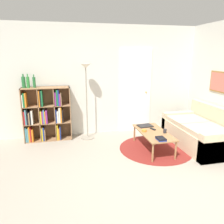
# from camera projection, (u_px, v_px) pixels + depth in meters

# --- Properties ---
(ground_plane) EXTENTS (14.00, 14.00, 0.00)m
(ground_plane) POSITION_uv_depth(u_px,v_px,m) (152.00, 198.00, 3.00)
(ground_plane) COLOR gray
(wall_back) EXTENTS (7.34, 0.11, 2.60)m
(wall_back) POSITION_uv_depth(u_px,v_px,m) (111.00, 81.00, 5.30)
(wall_back) COLOR silver
(wall_back) RESTS_ON ground_plane
(rug) EXTENTS (1.51, 1.51, 0.01)m
(rug) POSITION_uv_depth(u_px,v_px,m) (155.00, 149.00, 4.58)
(rug) COLOR maroon
(rug) RESTS_ON ground_plane
(bookshelf) EXTENTS (1.04, 0.34, 1.22)m
(bookshelf) POSITION_uv_depth(u_px,v_px,m) (46.00, 115.00, 4.95)
(bookshelf) COLOR #936B47
(bookshelf) RESTS_ON ground_plane
(floor_lamp) EXTENTS (0.31, 0.31, 1.72)m
(floor_lamp) POSITION_uv_depth(u_px,v_px,m) (86.00, 83.00, 4.86)
(floor_lamp) COLOR gray
(floor_lamp) RESTS_ON ground_plane
(couch) EXTENTS (0.94, 1.66, 0.85)m
(couch) POSITION_uv_depth(u_px,v_px,m) (201.00, 133.00, 4.71)
(couch) COLOR #CCB793
(couch) RESTS_ON ground_plane
(coffee_table) EXTENTS (0.54, 1.13, 0.39)m
(coffee_table) POSITION_uv_depth(u_px,v_px,m) (153.00, 133.00, 4.47)
(coffee_table) COLOR #996B42
(coffee_table) RESTS_ON ground_plane
(laptop) EXTENTS (0.34, 0.27, 0.02)m
(laptop) POSITION_uv_depth(u_px,v_px,m) (145.00, 126.00, 4.81)
(laptop) COLOR black
(laptop) RESTS_ON coffee_table
(bowl) EXTENTS (0.11, 0.11, 0.04)m
(bowl) POSITION_uv_depth(u_px,v_px,m) (144.00, 130.00, 4.48)
(bowl) COLOR orange
(bowl) RESTS_ON coffee_table
(book_stack_on_table) EXTENTS (0.15, 0.20, 0.05)m
(book_stack_on_table) POSITION_uv_depth(u_px,v_px,m) (161.00, 139.00, 4.02)
(book_stack_on_table) COLOR navy
(book_stack_on_table) RESTS_ON coffee_table
(cup) EXTENTS (0.06, 0.06, 0.08)m
(cup) POSITION_uv_depth(u_px,v_px,m) (165.00, 131.00, 4.38)
(cup) COLOR #28282D
(cup) RESTS_ON coffee_table
(remote) EXTENTS (0.09, 0.15, 0.02)m
(remote) POSITION_uv_depth(u_px,v_px,m) (153.00, 129.00, 4.60)
(remote) COLOR black
(remote) RESTS_ON coffee_table
(bottle_left) EXTENTS (0.08, 0.08, 0.30)m
(bottle_left) POSITION_uv_depth(u_px,v_px,m) (24.00, 82.00, 4.67)
(bottle_left) COLOR #236633
(bottle_left) RESTS_ON bookshelf
(bottle_middle) EXTENTS (0.07, 0.07, 0.30)m
(bottle_middle) POSITION_uv_depth(u_px,v_px,m) (28.00, 82.00, 4.67)
(bottle_middle) COLOR #2D8438
(bottle_middle) RESTS_ON bookshelf
(bottle_right) EXTENTS (0.06, 0.06, 0.28)m
(bottle_right) POSITION_uv_depth(u_px,v_px,m) (34.00, 82.00, 4.71)
(bottle_right) COLOR #236633
(bottle_right) RESTS_ON bookshelf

